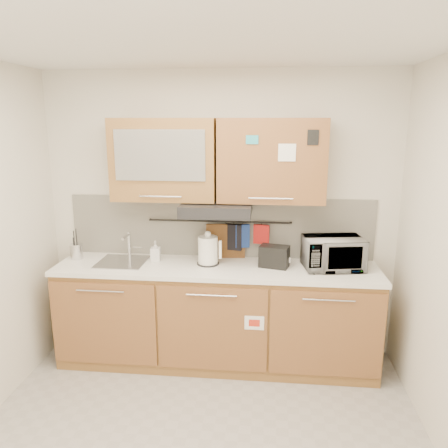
# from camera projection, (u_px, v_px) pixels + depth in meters

# --- Properties ---
(ceiling) EXTENTS (3.20, 3.20, 0.00)m
(ceiling) POSITION_uv_depth(u_px,v_px,m) (188.00, 34.00, 2.27)
(ceiling) COLOR white
(ceiling) RESTS_ON wall_back
(wall_back) EXTENTS (3.20, 0.00, 3.20)m
(wall_back) POSITION_uv_depth(u_px,v_px,m) (220.00, 216.00, 4.03)
(wall_back) COLOR silver
(wall_back) RESTS_ON ground
(base_cabinet) EXTENTS (2.80, 0.64, 0.88)m
(base_cabinet) POSITION_uv_depth(u_px,v_px,m) (216.00, 320.00, 3.94)
(base_cabinet) COLOR olive
(base_cabinet) RESTS_ON floor
(countertop) EXTENTS (2.82, 0.62, 0.04)m
(countertop) POSITION_uv_depth(u_px,v_px,m) (216.00, 268.00, 3.82)
(countertop) COLOR white
(countertop) RESTS_ON base_cabinet
(backsplash) EXTENTS (2.80, 0.02, 0.56)m
(backsplash) POSITION_uv_depth(u_px,v_px,m) (220.00, 227.00, 4.04)
(backsplash) COLOR silver
(backsplash) RESTS_ON countertop
(upper_cabinets) EXTENTS (1.82, 0.37, 0.70)m
(upper_cabinets) POSITION_uv_depth(u_px,v_px,m) (217.00, 160.00, 3.73)
(upper_cabinets) COLOR olive
(upper_cabinets) RESTS_ON wall_back
(range_hood) EXTENTS (0.60, 0.46, 0.10)m
(range_hood) POSITION_uv_depth(u_px,v_px,m) (217.00, 209.00, 3.76)
(range_hood) COLOR black
(range_hood) RESTS_ON upper_cabinets
(sink) EXTENTS (0.42, 0.40, 0.26)m
(sink) POSITION_uv_depth(u_px,v_px,m) (123.00, 262.00, 3.91)
(sink) COLOR silver
(sink) RESTS_ON countertop
(utensil_rail) EXTENTS (1.30, 0.02, 0.02)m
(utensil_rail) POSITION_uv_depth(u_px,v_px,m) (219.00, 221.00, 3.99)
(utensil_rail) COLOR black
(utensil_rail) RESTS_ON backsplash
(utensil_crock) EXTENTS (0.15, 0.15, 0.28)m
(utensil_crock) POSITION_uv_depth(u_px,v_px,m) (77.00, 251.00, 4.00)
(utensil_crock) COLOR silver
(utensil_crock) RESTS_ON countertop
(kettle) EXTENTS (0.22, 0.19, 0.30)m
(kettle) POSITION_uv_depth(u_px,v_px,m) (208.00, 251.00, 3.84)
(kettle) COLOR white
(kettle) RESTS_ON countertop
(toaster) EXTENTS (0.28, 0.20, 0.19)m
(toaster) POSITION_uv_depth(u_px,v_px,m) (274.00, 256.00, 3.77)
(toaster) COLOR black
(toaster) RESTS_ON countertop
(microwave) EXTENTS (0.54, 0.41, 0.27)m
(microwave) POSITION_uv_depth(u_px,v_px,m) (333.00, 253.00, 3.72)
(microwave) COLOR #999999
(microwave) RESTS_ON countertop
(soap_bottle) EXTENTS (0.09, 0.09, 0.19)m
(soap_bottle) POSITION_uv_depth(u_px,v_px,m) (155.00, 251.00, 3.93)
(soap_bottle) COLOR #999999
(soap_bottle) RESTS_ON countertop
(cutting_board) EXTENTS (0.36, 0.07, 0.44)m
(cutting_board) POSITION_uv_depth(u_px,v_px,m) (226.00, 247.00, 4.02)
(cutting_board) COLOR brown
(cutting_board) RESTS_ON utensil_rail
(oven_mitt) EXTENTS (0.13, 0.06, 0.22)m
(oven_mitt) POSITION_uv_depth(u_px,v_px,m) (242.00, 236.00, 3.98)
(oven_mitt) COLOR navy
(oven_mitt) RESTS_ON utensil_rail
(dark_pouch) EXTENTS (0.16, 0.07, 0.24)m
(dark_pouch) POSITION_uv_depth(u_px,v_px,m) (234.00, 237.00, 3.99)
(dark_pouch) COLOR black
(dark_pouch) RESTS_ON utensil_rail
(pot_holder) EXTENTS (0.14, 0.04, 0.18)m
(pot_holder) POSITION_uv_depth(u_px,v_px,m) (261.00, 234.00, 3.96)
(pot_holder) COLOR #B41918
(pot_holder) RESTS_ON utensil_rail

